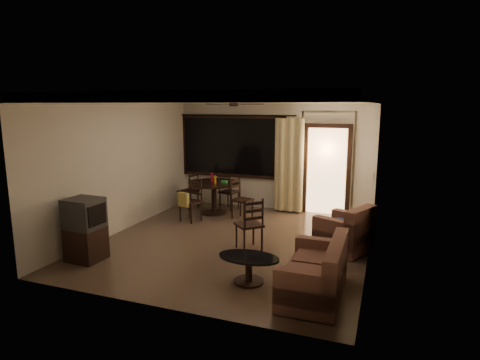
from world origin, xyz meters
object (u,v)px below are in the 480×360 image
at_px(dining_chair_north, 229,198).
at_px(coffee_table, 249,265).
at_px(dining_chair_south, 190,208).
at_px(side_chair, 249,234).
at_px(dining_chair_west, 189,197).
at_px(armchair, 346,233).
at_px(dining_chair_east, 242,207).
at_px(sofa, 318,275).
at_px(tv_cabinet, 85,229).
at_px(dining_table, 214,189).

height_order(dining_chair_north, coffee_table, dining_chair_north).
bearing_deg(dining_chair_south, side_chair, -19.10).
bearing_deg(dining_chair_west, dining_chair_north, 119.37).
xyz_separation_m(dining_chair_west, coffee_table, (2.90, -3.65, -0.01)).
xyz_separation_m(dining_chair_west, dining_chair_north, (1.01, 0.26, 0.00)).
height_order(dining_chair_south, armchair, dining_chair_south).
height_order(dining_chair_west, dining_chair_south, same).
distance_m(dining_chair_east, armchair, 2.86).
bearing_deg(dining_chair_west, armchair, 81.72).
xyz_separation_m(dining_chair_east, side_chair, (0.83, -1.88, 0.01)).
relative_size(dining_chair_south, dining_chair_north, 1.00).
distance_m(dining_chair_north, side_chair, 2.95).
bearing_deg(armchair, dining_chair_east, 175.79).
bearing_deg(side_chair, sofa, 92.26).
distance_m(dining_chair_east, dining_chair_north, 0.92).
height_order(dining_chair_north, tv_cabinet, tv_cabinet).
xyz_separation_m(dining_table, sofa, (3.13, -3.51, -0.30)).
xyz_separation_m(dining_chair_east, armchair, (2.52, -1.36, 0.06)).
distance_m(dining_table, dining_chair_east, 0.90).
xyz_separation_m(dining_table, dining_chair_north, (0.20, 0.47, -0.33)).
bearing_deg(side_chair, dining_chair_west, -87.71).
bearing_deg(dining_chair_west, sofa, 61.74).
relative_size(dining_chair_south, armchair, 0.87).
xyz_separation_m(dining_table, tv_cabinet, (-0.82, -3.56, -0.06)).
height_order(dining_table, dining_chair_south, dining_table).
distance_m(dining_chair_south, side_chair, 2.26).
relative_size(dining_table, side_chair, 1.25).
bearing_deg(dining_chair_east, tv_cabinet, 169.17).
bearing_deg(sofa, dining_chair_east, 124.91).
height_order(dining_chair_south, coffee_table, dining_chair_south).
distance_m(dining_chair_east, coffee_table, 3.46).
distance_m(tv_cabinet, coffee_table, 2.93).
relative_size(dining_chair_north, side_chair, 0.96).
bearing_deg(armchair, coffee_table, -99.50).
xyz_separation_m(dining_chair_west, tv_cabinet, (-0.01, -3.77, 0.26)).
distance_m(dining_chair_north, armchair, 3.73).
bearing_deg(armchair, side_chair, -138.57).
relative_size(dining_chair_east, side_chair, 0.96).
height_order(dining_chair_west, tv_cabinet, tv_cabinet).
distance_m(dining_table, armchair, 3.69).
xyz_separation_m(sofa, armchair, (0.19, 1.94, 0.03)).
bearing_deg(dining_chair_north, dining_chair_west, 29.37).
bearing_deg(dining_chair_south, dining_table, 89.90).
bearing_deg(side_chair, dining_chair_south, -78.56).
bearing_deg(dining_chair_east, dining_chair_west, 90.00).
bearing_deg(dining_chair_north, dining_chair_south, 86.89).
xyz_separation_m(armchair, coffee_table, (-1.23, -1.86, -0.07)).
bearing_deg(dining_chair_north, dining_chair_east, 146.08).
bearing_deg(dining_table, side_chair, -52.01).
bearing_deg(side_chair, armchair, 153.07).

